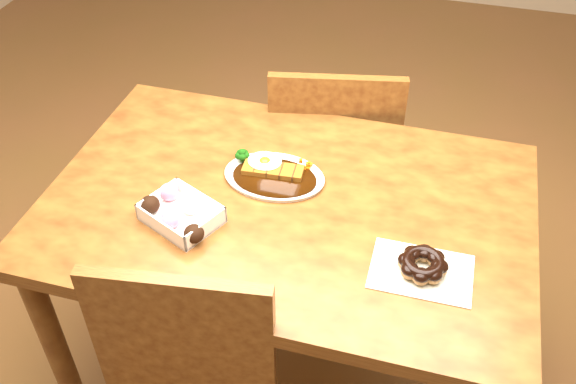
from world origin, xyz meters
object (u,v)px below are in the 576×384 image
(chair_far, at_px, (333,159))
(donut_box, at_px, (179,212))
(table, at_px, (287,229))
(katsu_curry_plate, at_px, (273,174))
(pon_de_ring, at_px, (423,265))

(chair_far, relative_size, donut_box, 4.10)
(table, distance_m, katsu_curry_plate, 0.15)
(katsu_curry_plate, xyz_separation_m, donut_box, (-0.17, -0.21, 0.01))
(pon_de_ring, bearing_deg, katsu_curry_plate, 151.19)
(table, relative_size, katsu_curry_plate, 4.66)
(katsu_curry_plate, relative_size, donut_box, 1.21)
(table, bearing_deg, donut_box, -149.02)
(chair_far, xyz_separation_m, pon_de_ring, (0.34, -0.69, 0.29))
(katsu_curry_plate, height_order, donut_box, katsu_curry_plate)
(donut_box, height_order, pon_de_ring, donut_box)
(table, bearing_deg, pon_de_ring, -23.16)
(table, relative_size, chair_far, 1.38)
(chair_far, bearing_deg, table, 77.50)
(table, height_order, donut_box, donut_box)
(table, distance_m, pon_de_ring, 0.40)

